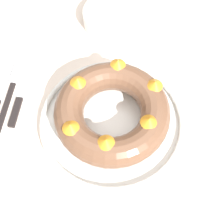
{
  "coord_description": "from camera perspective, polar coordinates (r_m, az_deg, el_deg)",
  "views": [
    {
      "loc": [
        0.06,
        -0.3,
        1.38
      ],
      "look_at": [
        0.02,
        0.02,
        0.78
      ],
      "focal_mm": 50.0,
      "sensor_mm": 36.0,
      "label": 1
    }
  ],
  "objects": [
    {
      "name": "bundt_cake",
      "position": [
        0.68,
        0.0,
        0.05
      ],
      "size": [
        0.26,
        0.26,
        0.08
      ],
      "color": "brown",
      "rests_on": "serving_dish"
    },
    {
      "name": "serving_dish",
      "position": [
        0.72,
        -0.0,
        -1.74
      ],
      "size": [
        0.33,
        0.33,
        0.03
      ],
      "color": "white",
      "rests_on": "dining_table"
    },
    {
      "name": "cake_knife",
      "position": [
        0.8,
        -16.56,
        2.26
      ],
      "size": [
        0.02,
        0.18,
        0.01
      ],
      "rotation": [
        0.0,
        0.0,
        0.06
      ],
      "color": "black",
      "rests_on": "dining_table"
    },
    {
      "name": "side_bowl",
      "position": [
        0.91,
        -0.24,
        16.91
      ],
      "size": [
        0.15,
        0.15,
        0.04
      ],
      "primitive_type": "cylinder",
      "color": "white",
      "rests_on": "dining_table"
    },
    {
      "name": "fork",
      "position": [
        0.82,
        -18.1,
        3.4
      ],
      "size": [
        0.02,
        0.2,
        0.01
      ],
      "rotation": [
        0.0,
        0.0,
        -0.07
      ],
      "color": "black",
      "rests_on": "dining_table"
    },
    {
      "name": "dining_table",
      "position": [
        0.81,
        -1.71,
        -5.99
      ],
      "size": [
        1.12,
        1.25,
        0.72
      ],
      "color": "beige",
      "rests_on": "ground_plane"
    },
    {
      "name": "ground_plane",
      "position": [
        1.42,
        -1.01,
        -15.81
      ],
      "size": [
        8.0,
        8.0,
        0.0
      ],
      "primitive_type": "plane",
      "color": "#4C4742"
    }
  ]
}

